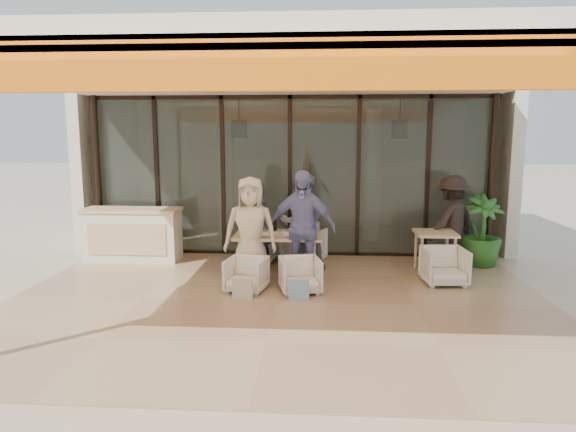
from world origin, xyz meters
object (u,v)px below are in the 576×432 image
object	(u,v)px
host_counter	(132,234)
chair_far_left	(261,246)
chair_near_left	(246,273)
dining_table	(278,237)
diner_grey	(304,222)
diner_periwinkle	(302,228)
chair_near_right	(300,274)
chair_far_right	(304,244)
diner_cream	(250,230)
side_table	(435,238)
diner_navy	(257,227)
standing_woman	(452,221)
potted_palm	(481,231)
side_chair	(444,264)

from	to	relation	value
host_counter	chair_far_left	world-z (taller)	host_counter
host_counter	chair_far_left	size ratio (longest dim) A/B	2.96
chair_far_left	chair_near_left	world-z (taller)	chair_far_left
dining_table	diner_grey	distance (m)	0.64
host_counter	chair_near_left	world-z (taller)	host_counter
dining_table	diner_periwinkle	bearing A→B (deg)	-46.97
host_counter	diner_periwinkle	world-z (taller)	diner_periwinkle
host_counter	chair_near_right	distance (m)	3.78
chair_far_right	diner_cream	bearing A→B (deg)	77.88
diner_periwinkle	side_table	distance (m)	2.49
diner_navy	standing_woman	world-z (taller)	standing_woman
dining_table	potted_palm	size ratio (longest dim) A/B	1.11
chair_near_right	potted_palm	size ratio (longest dim) A/B	0.46
diner_grey	diner_navy	bearing A→B (deg)	-15.63
standing_woman	diner_navy	bearing A→B (deg)	-32.09
potted_palm	chair_far_right	bearing A→B (deg)	178.95
chair_far_left	chair_far_right	distance (m)	0.84
diner_navy	diner_periwinkle	distance (m)	1.24
host_counter	dining_table	world-z (taller)	host_counter
dining_table	diner_cream	distance (m)	0.65
diner_grey	side_table	size ratio (longest dim) A/B	2.34
potted_palm	host_counter	bearing A→B (deg)	-179.51
potted_palm	dining_table	bearing A→B (deg)	-166.58
standing_woman	potted_palm	bearing A→B (deg)	141.63
chair_near_left	side_table	xyz separation A→B (m)	(3.17, 1.33, 0.34)
chair_far_right	diner_grey	bearing A→B (deg)	108.84
standing_woman	dining_table	bearing A→B (deg)	-23.47
diner_navy	potted_palm	size ratio (longest dim) A/B	1.16
dining_table	chair_near_left	size ratio (longest dim) A/B	2.48
chair_near_right	side_chair	size ratio (longest dim) A/B	0.90
diner_grey	standing_woman	size ratio (longest dim) A/B	1.03
dining_table	chair_far_right	bearing A→B (deg)	65.73
chair_near_left	side_chair	distance (m)	3.22
chair_near_right	side_chair	distance (m)	2.40
diner_navy	host_counter	bearing A→B (deg)	1.49
chair_near_left	diner_cream	bearing A→B (deg)	101.36
chair_near_right	diner_cream	xyz separation A→B (m)	(-0.84, 0.50, 0.57)
host_counter	chair_far_left	xyz separation A→B (m)	(2.48, 0.12, -0.22)
dining_table	diner_navy	distance (m)	0.61
side_table	diner_cream	bearing A→B (deg)	-165.30
chair_far_right	diner_navy	distance (m)	1.06
chair_near_right	side_chair	world-z (taller)	side_chair
side_chair	potted_palm	bearing A→B (deg)	48.30
host_counter	chair_near_left	xyz separation A→B (m)	(2.48, -1.78, -0.23)
dining_table	diner_periwinkle	size ratio (longest dim) A/B	0.80
diner_cream	side_table	size ratio (longest dim) A/B	2.38
chair_near_right	side_chair	bearing A→B (deg)	1.31
host_counter	diner_cream	bearing A→B (deg)	-27.36
potted_palm	standing_woman	bearing A→B (deg)	-179.35
chair_near_left	diner_grey	world-z (taller)	diner_grey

